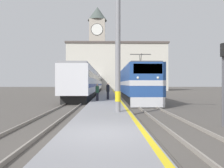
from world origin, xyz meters
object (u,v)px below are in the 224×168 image
at_px(second_waiting_passenger, 97,92).
at_px(locomotive_train, 135,84).
at_px(passenger_train, 92,83).
at_px(signal_post, 224,71).
at_px(catenary_mast, 119,42).
at_px(person_on_platform, 108,91).
at_px(clock_tower, 97,45).

bearing_deg(second_waiting_passenger, locomotive_train, 44.65).
relative_size(locomotive_train, passenger_train, 0.33).
bearing_deg(signal_post, locomotive_train, 97.80).
distance_m(passenger_train, second_waiting_passenger, 22.98).
xyz_separation_m(catenary_mast, person_on_platform, (-0.66, 10.13, -3.13)).
bearing_deg(catenary_mast, clock_tower, 94.04).
bearing_deg(person_on_platform, locomotive_train, 36.95).
distance_m(locomotive_train, signal_post, 15.52).
xyz_separation_m(person_on_platform, signal_post, (5.29, -12.97, 1.32)).
bearing_deg(catenary_mast, person_on_platform, 93.75).
bearing_deg(second_waiting_passenger, signal_post, -60.63).
relative_size(catenary_mast, clock_tower, 0.30).
distance_m(person_on_platform, signal_post, 14.07).
xyz_separation_m(passenger_train, signal_post, (8.48, -34.08, 0.41)).
bearing_deg(catenary_mast, passenger_train, 97.04).
height_order(locomotive_train, second_waiting_passenger, locomotive_train).
bearing_deg(signal_post, passenger_train, 103.97).
relative_size(passenger_train, signal_post, 12.97).
distance_m(person_on_platform, second_waiting_passenger, 2.04).
relative_size(person_on_platform, second_waiting_passenger, 1.07).
relative_size(passenger_train, second_waiting_passenger, 30.65).
relative_size(catenary_mast, signal_post, 2.15).
relative_size(passenger_train, clock_tower, 1.83).
distance_m(catenary_mast, clock_tower, 59.27).
relative_size(locomotive_train, signal_post, 4.23).
distance_m(clock_tower, signal_post, 62.86).
relative_size(passenger_train, person_on_platform, 28.75).
bearing_deg(second_waiting_passenger, clock_tower, 92.78).
distance_m(locomotive_train, clock_tower, 47.87).
relative_size(catenary_mast, second_waiting_passenger, 5.09).
bearing_deg(clock_tower, second_waiting_passenger, -87.22).
height_order(passenger_train, second_waiting_passenger, passenger_train).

